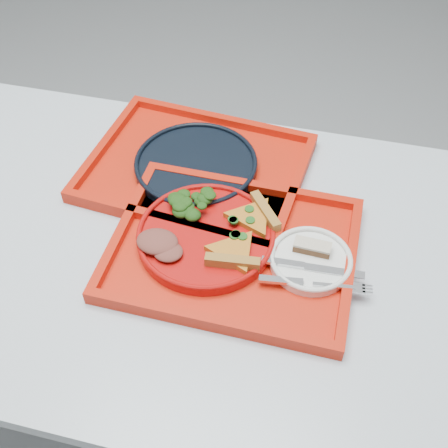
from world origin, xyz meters
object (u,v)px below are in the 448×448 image
at_px(tray_far, 196,170).
at_px(dinner_plate, 206,237).
at_px(dessert_bar, 312,247).
at_px(tray_main, 233,251).
at_px(navy_plate, 196,165).

height_order(tray_far, dinner_plate, dinner_plate).
relative_size(tray_far, dessert_bar, 6.54).
xyz_separation_m(tray_main, navy_plate, (-0.13, 0.20, 0.01)).
relative_size(tray_main, dinner_plate, 1.73).
distance_m(navy_plate, dessert_bar, 0.33).
distance_m(tray_far, dinner_plate, 0.20).
bearing_deg(navy_plate, dessert_bar, -33.41).
height_order(tray_main, dinner_plate, dinner_plate).
relative_size(dinner_plate, navy_plate, 1.00).
distance_m(dinner_plate, dessert_bar, 0.20).
bearing_deg(tray_main, dessert_bar, 8.99).
bearing_deg(dessert_bar, navy_plate, 149.36).
bearing_deg(dinner_plate, tray_far, 110.92).
xyz_separation_m(tray_far, navy_plate, (0.00, 0.00, 0.01)).
xyz_separation_m(tray_main, dinner_plate, (-0.05, 0.01, 0.02)).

